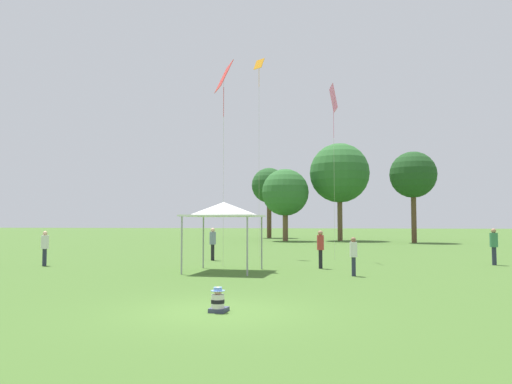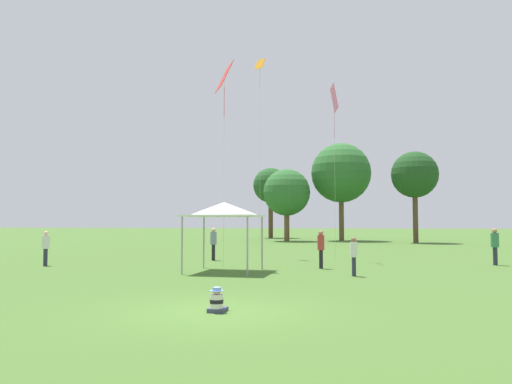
{
  "view_description": "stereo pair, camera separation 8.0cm",
  "coord_description": "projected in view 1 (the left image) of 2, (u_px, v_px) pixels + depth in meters",
  "views": [
    {
      "loc": [
        2.82,
        -12.03,
        2.2
      ],
      "look_at": [
        0.02,
        6.42,
        3.31
      ],
      "focal_mm": 35.0,
      "sensor_mm": 36.0,
      "label": 1
    },
    {
      "loc": [
        2.9,
        -12.01,
        2.2
      ],
      "look_at": [
        0.02,
        6.42,
        3.31
      ],
      "focal_mm": 35.0,
      "sensor_mm": 36.0,
      "label": 2
    }
  ],
  "objects": [
    {
      "name": "canopy_tent",
      "position": [
        224.0,
        210.0,
        21.99
      ],
      "size": [
        3.35,
        3.35,
        3.05
      ],
      "rotation": [
        0.0,
        0.0,
        -0.07
      ],
      "color": "white",
      "rests_on": "ground"
    },
    {
      "name": "ground_plane",
      "position": [
        216.0,
        312.0,
        12.16
      ],
      "size": [
        300.0,
        300.0,
        0.0
      ],
      "primitive_type": "plane",
      "color": "#426628"
    },
    {
      "name": "kite_0",
      "position": [
        259.0,
        76.0,
        31.83
      ],
      "size": [
        0.76,
        0.68,
        12.6
      ],
      "rotation": [
        0.0,
        0.0,
        4.85
      ],
      "color": "orange",
      "rests_on": "ground"
    },
    {
      "name": "person_standing_1",
      "position": [
        494.0,
        243.0,
        25.19
      ],
      "size": [
        0.5,
        0.5,
        1.85
      ],
      "rotation": [
        0.0,
        0.0,
        1.22
      ],
      "color": "#282D42",
      "rests_on": "ground"
    },
    {
      "name": "distant_tree_2",
      "position": [
        285.0,
        193.0,
        56.09
      ],
      "size": [
        5.28,
        5.28,
        8.12
      ],
      "color": "brown",
      "rests_on": "ground"
    },
    {
      "name": "distant_tree_1",
      "position": [
        269.0,
        186.0,
        67.22
      ],
      "size": [
        4.73,
        4.73,
        9.44
      ],
      "color": "brown",
      "rests_on": "ground"
    },
    {
      "name": "kite_1",
      "position": [
        333.0,
        101.0,
        28.87
      ],
      "size": [
        0.48,
        1.46,
        10.05
      ],
      "rotation": [
        0.0,
        0.0,
        0.92
      ],
      "color": "pink",
      "rests_on": "ground"
    },
    {
      "name": "distant_tree_3",
      "position": [
        339.0,
        173.0,
        57.48
      ],
      "size": [
        6.85,
        6.85,
        11.22
      ],
      "color": "brown",
      "rests_on": "ground"
    },
    {
      "name": "person_standing_3",
      "position": [
        213.0,
        241.0,
        28.26
      ],
      "size": [
        0.46,
        0.46,
        1.83
      ],
      "rotation": [
        0.0,
        0.0,
        4.36
      ],
      "color": "black",
      "rests_on": "ground"
    },
    {
      "name": "distant_tree_0",
      "position": [
        413.0,
        175.0,
        52.02
      ],
      "size": [
        4.84,
        4.84,
        9.51
      ],
      "color": "brown",
      "rests_on": "ground"
    },
    {
      "name": "kite_3",
      "position": [
        224.0,
        79.0,
        24.84
      ],
      "size": [
        1.22,
        1.62,
        10.09
      ],
      "rotation": [
        0.0,
        0.0,
        4.37
      ],
      "color": "red",
      "rests_on": "ground"
    },
    {
      "name": "person_standing_4",
      "position": [
        320.0,
        246.0,
        23.34
      ],
      "size": [
        0.42,
        0.42,
        1.78
      ],
      "rotation": [
        0.0,
        0.0,
        5.11
      ],
      "color": "black",
      "rests_on": "ground"
    },
    {
      "name": "person_standing_5",
      "position": [
        354.0,
        253.0,
        20.11
      ],
      "size": [
        0.41,
        0.41,
        1.57
      ],
      "rotation": [
        0.0,
        0.0,
        5.23
      ],
      "color": "#282D42",
      "rests_on": "ground"
    },
    {
      "name": "seated_toddler",
      "position": [
        218.0,
        302.0,
        12.1
      ],
      "size": [
        0.44,
        0.53,
        0.62
      ],
      "rotation": [
        0.0,
        0.0,
        -0.09
      ],
      "color": "#383D56",
      "rests_on": "ground"
    },
    {
      "name": "person_standing_0",
      "position": [
        45.0,
        245.0,
        24.81
      ],
      "size": [
        0.51,
        0.51,
        1.72
      ],
      "rotation": [
        0.0,
        0.0,
        0.86
      ],
      "color": "#282D42",
      "rests_on": "ground"
    }
  ]
}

